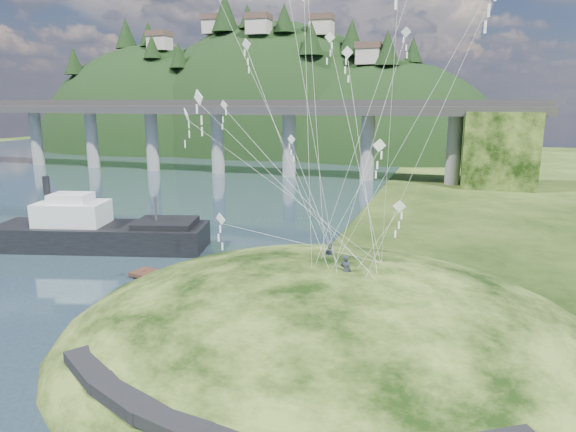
% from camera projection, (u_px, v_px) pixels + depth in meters
% --- Properties ---
extents(ground, '(320.00, 320.00, 0.00)m').
position_uv_depth(ground, '(199.00, 339.00, 32.42)').
color(ground, black).
rests_on(ground, ground).
extents(grass_hill, '(36.00, 32.00, 13.00)m').
position_uv_depth(grass_hill, '(329.00, 365.00, 32.20)').
color(grass_hill, black).
rests_on(grass_hill, ground).
extents(footpath, '(22.29, 5.84, 0.83)m').
position_uv_depth(footpath, '(249.00, 422.00, 20.67)').
color(footpath, black).
rests_on(footpath, ground).
extents(bridge, '(160.00, 11.00, 15.00)m').
position_uv_depth(bridge, '(242.00, 127.00, 103.30)').
color(bridge, '#2D2B2B').
rests_on(bridge, ground).
extents(far_ridge, '(153.00, 70.00, 94.50)m').
position_uv_depth(far_ridge, '(258.00, 174.00, 160.56)').
color(far_ridge, black).
rests_on(far_ridge, ground).
extents(work_barge, '(21.91, 10.76, 7.40)m').
position_uv_depth(work_barge, '(98.00, 231.00, 52.08)').
color(work_barge, black).
rests_on(work_barge, ground).
extents(wooden_dock, '(12.50, 4.19, 0.88)m').
position_uv_depth(wooden_dock, '(193.00, 283.00, 41.35)').
color(wooden_dock, '#351E16').
rests_on(wooden_dock, ground).
extents(kite_flyers, '(2.60, 4.01, 2.01)m').
position_uv_depth(kite_flyers, '(337.00, 248.00, 31.80)').
color(kite_flyers, '#292C37').
rests_on(kite_flyers, ground).
extents(kite_swarm, '(17.69, 16.75, 21.26)m').
position_uv_depth(kite_swarm, '(310.00, 46.00, 28.52)').
color(kite_swarm, white).
rests_on(kite_swarm, ground).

